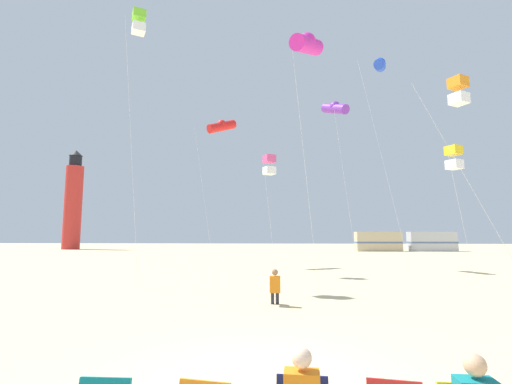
{
  "coord_description": "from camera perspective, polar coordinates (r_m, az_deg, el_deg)",
  "views": [
    {
      "loc": [
        0.29,
        -5.82,
        2.22
      ],
      "look_at": [
        -0.98,
        12.57,
        4.43
      ],
      "focal_mm": 25.74,
      "sensor_mm": 36.0,
      "label": 1
    }
  ],
  "objects": [
    {
      "name": "rv_van_silver",
      "position": [
        59.45,
        25.64,
        -6.96
      ],
      "size": [
        6.51,
        2.54,
        2.8
      ],
      "rotation": [
        0.0,
        0.0,
        -0.03
      ],
      "color": "#B7BABF",
      "rests_on": "ground"
    },
    {
      "name": "kite_box_gold",
      "position": [
        20.28,
        28.4,
        4.72
      ],
      "size": [
        0.85,
        0.85,
        6.57
      ],
      "color": "silver",
      "rests_on": "ground"
    },
    {
      "name": "kite_box_rainbow",
      "position": [
        21.5,
        2.09,
        4.22
      ],
      "size": [
        0.82,
        0.82,
        6.92
      ],
      "color": "silver",
      "rests_on": "ground"
    },
    {
      "name": "lighthouse_distant",
      "position": [
        69.09,
        -26.54,
        -1.44
      ],
      "size": [
        2.8,
        2.8,
        16.8
      ],
      "color": "red",
      "rests_on": "ground"
    },
    {
      "name": "kite_flyer_standing",
      "position": [
        12.19,
        2.96,
        -14.4
      ],
      "size": [
        0.35,
        0.51,
        1.16
      ],
      "rotation": [
        0.0,
        0.0,
        3.17
      ],
      "color": "orange",
      "rests_on": "ground"
    },
    {
      "name": "kite_tube_blue",
      "position": [
        27.39,
        18.68,
        18.16
      ],
      "size": [
        2.5,
        2.94,
        14.34
      ],
      "color": "silver",
      "rests_on": "ground"
    },
    {
      "name": "rv_van_tan",
      "position": [
        56.64,
        18.42,
        -7.32
      ],
      "size": [
        6.46,
        2.41,
        2.8
      ],
      "rotation": [
        0.0,
        0.0,
        0.01
      ],
      "color": "#C6B28C",
      "rests_on": "ground"
    },
    {
      "name": "ground",
      "position": [
        6.23,
        1.19,
        -27.7
      ],
      "size": [
        200.0,
        200.0,
        0.0
      ],
      "primitive_type": "plane",
      "color": "beige"
    },
    {
      "name": "kite_tube_violet",
      "position": [
        27.55,
        12.17,
        12.63
      ],
      "size": [
        2.12,
        2.5,
        12.03
      ],
      "color": "silver",
      "rests_on": "ground"
    },
    {
      "name": "kite_tube_magenta",
      "position": [
        17.2,
        7.94,
        21.79
      ],
      "size": [
        1.72,
        2.55,
        11.15
      ],
      "color": "silver",
      "rests_on": "ground"
    },
    {
      "name": "kite_tube_scarlet",
      "position": [
        29.18,
        -5.35,
        10.17
      ],
      "size": [
        3.34,
        3.28,
        11.44
      ],
      "color": "silver",
      "rests_on": "ground"
    },
    {
      "name": "kite_box_lime",
      "position": [
        20.58,
        -17.75,
        23.78
      ],
      "size": [
        1.06,
        1.03,
        13.2
      ],
      "color": "silver",
      "rests_on": "ground"
    },
    {
      "name": "kite_box_orange",
      "position": [
        17.89,
        28.95,
        13.55
      ],
      "size": [
        3.22,
        2.66,
        8.78
      ],
      "color": "silver",
      "rests_on": "ground"
    }
  ]
}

